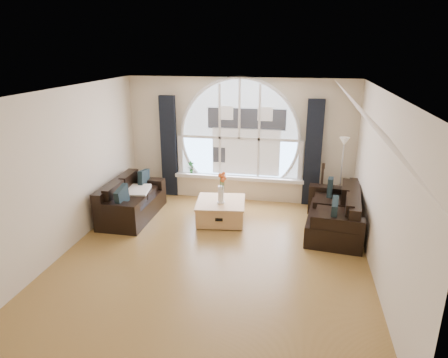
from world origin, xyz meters
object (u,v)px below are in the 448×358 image
(guitar, at_px, (321,186))
(potted_plant, at_px, (191,167))
(sofa_left, at_px, (132,198))
(coffee_chest, at_px, (221,210))
(sofa_right, at_px, (334,211))
(floor_lamp, at_px, (341,176))
(vase_flowers, at_px, (221,184))

(guitar, relative_size, potted_plant, 3.77)
(sofa_left, bearing_deg, coffee_chest, 4.40)
(sofa_right, relative_size, guitar, 1.68)
(sofa_right, height_order, coffee_chest, sofa_right)
(floor_lamp, bearing_deg, vase_flowers, -156.69)
(floor_lamp, bearing_deg, potted_plant, 173.70)
(sofa_right, bearing_deg, coffee_chest, -174.70)
(coffee_chest, xyz_separation_m, floor_lamp, (2.34, 0.91, 0.57))
(vase_flowers, bearing_deg, floor_lamp, 23.31)
(coffee_chest, relative_size, floor_lamp, 0.59)
(sofa_right, relative_size, potted_plant, 6.32)
(sofa_left, relative_size, floor_lamp, 1.06)
(coffee_chest, relative_size, guitar, 0.89)
(vase_flowers, distance_m, potted_plant, 1.67)
(sofa_left, relative_size, sofa_right, 0.95)
(floor_lamp, xyz_separation_m, potted_plant, (-3.28, 0.36, -0.11))
(vase_flowers, relative_size, potted_plant, 2.49)
(sofa_right, height_order, guitar, guitar)
(sofa_right, bearing_deg, floor_lamp, 85.91)
(coffee_chest, xyz_separation_m, potted_plant, (-0.94, 1.27, 0.46))
(sofa_left, distance_m, guitar, 3.93)
(sofa_left, xyz_separation_m, guitar, (3.77, 1.09, 0.13))
(sofa_right, relative_size, coffee_chest, 1.89)
(potted_plant, bearing_deg, sofa_right, -22.93)
(floor_lamp, bearing_deg, coffee_chest, -158.76)
(sofa_left, distance_m, floor_lamp, 4.29)
(floor_lamp, relative_size, potted_plant, 5.69)
(vase_flowers, relative_size, floor_lamp, 0.44)
(vase_flowers, height_order, floor_lamp, floor_lamp)
(sofa_left, height_order, guitar, guitar)
(sofa_left, relative_size, potted_plant, 6.02)
(coffee_chest, distance_m, vase_flowers, 0.59)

